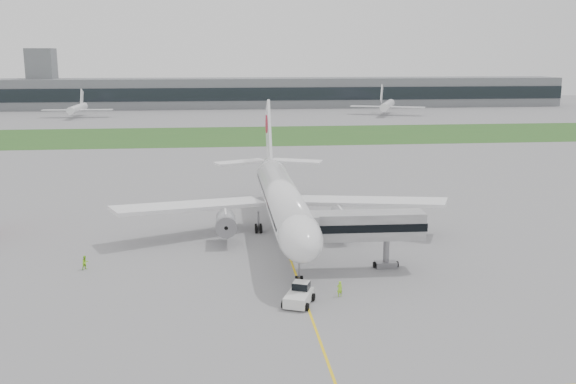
{
  "coord_description": "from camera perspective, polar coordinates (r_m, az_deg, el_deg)",
  "views": [
    {
      "loc": [
        -8.8,
        -83.48,
        25.58
      ],
      "look_at": [
        0.6,
        2.0,
        6.98
      ],
      "focal_mm": 40.0,
      "sensor_mm": 36.0,
      "label": 1
    }
  ],
  "objects": [
    {
      "name": "ground",
      "position": [
        87.75,
        -0.25,
        -4.74
      ],
      "size": [
        600.0,
        600.0,
        0.0
      ],
      "primitive_type": "plane",
      "color": "gray",
      "rests_on": "ground"
    },
    {
      "name": "ground_crew_near",
      "position": [
        69.83,
        4.61,
        -8.57
      ],
      "size": [
        0.72,
        0.56,
        1.73
      ],
      "primitive_type": "imported",
      "rotation": [
        0.0,
        0.0,
        3.41
      ],
      "color": "#A6F929",
      "rests_on": "ground"
    },
    {
      "name": "safety_cone_right",
      "position": [
        71.22,
        1.66,
        -8.62
      ],
      "size": [
        0.38,
        0.38,
        0.52
      ],
      "primitive_type": "cone",
      "color": "#EC3F0C",
      "rests_on": "ground"
    },
    {
      "name": "grass_strip",
      "position": [
        205.27,
        -3.78,
        5.02
      ],
      "size": [
        600.0,
        50.0,
        0.02
      ],
      "primitive_type": "cube",
      "color": "#2C5D23",
      "rests_on": "ground"
    },
    {
      "name": "safety_cone_left",
      "position": [
        68.79,
        1.11,
        -9.37
      ],
      "size": [
        0.41,
        0.41,
        0.57
      ],
      "primitive_type": "cone",
      "color": "#EC3F0C",
      "rests_on": "ground"
    },
    {
      "name": "airliner",
      "position": [
        90.99,
        -0.57,
        -0.44
      ],
      "size": [
        48.13,
        53.95,
        17.88
      ],
      "color": "white",
      "rests_on": "ground"
    },
    {
      "name": "jet_bridge",
      "position": [
        76.72,
        5.89,
        -3.09
      ],
      "size": [
        15.9,
        4.53,
        7.33
      ],
      "rotation": [
        0.0,
        0.0,
        -0.03
      ],
      "color": "#B5B5B8",
      "rests_on": "ground"
    },
    {
      "name": "ground_crew_far",
      "position": [
        81.66,
        -17.58,
        -6.0
      ],
      "size": [
        1.06,
        1.06,
        1.73
      ],
      "primitive_type": "imported",
      "rotation": [
        0.0,
        0.0,
        0.8
      ],
      "color": "#9BED27",
      "rests_on": "ground"
    },
    {
      "name": "distant_aircraft_right",
      "position": [
        277.94,
        8.81,
        6.78
      ],
      "size": [
        39.21,
        37.11,
        11.98
      ],
      "primitive_type": null,
      "rotation": [
        0.0,
        0.0,
        -0.37
      ],
      "color": "white",
      "rests_on": "ground"
    },
    {
      "name": "distant_aircraft_left",
      "position": [
        277.37,
        -18.15,
        6.31
      ],
      "size": [
        28.6,
        25.38,
        10.72
      ],
      "primitive_type": null,
      "rotation": [
        0.0,
        0.0,
        -0.02
      ],
      "color": "white",
      "rests_on": "ground"
    },
    {
      "name": "control_tower",
      "position": [
        326.76,
        -20.8,
        6.93
      ],
      "size": [
        12.0,
        12.0,
        56.0
      ],
      "primitive_type": null,
      "color": "slate",
      "rests_on": "ground"
    },
    {
      "name": "pushback_tug",
      "position": [
        67.71,
        1.01,
        -9.11
      ],
      "size": [
        3.92,
        4.68,
        2.11
      ],
      "rotation": [
        0.0,
        0.0,
        -0.38
      ],
      "color": "white",
      "rests_on": "ground"
    },
    {
      "name": "apron_markings",
      "position": [
        83.01,
        0.12,
        -5.74
      ],
      "size": [
        70.0,
        70.0,
        0.04
      ],
      "primitive_type": null,
      "color": "yellow",
      "rests_on": "ground"
    },
    {
      "name": "terminal_building",
      "position": [
        314.02,
        -4.71,
        8.77
      ],
      "size": [
        320.0,
        22.3,
        14.0
      ],
      "color": "slate",
      "rests_on": "ground"
    }
  ]
}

